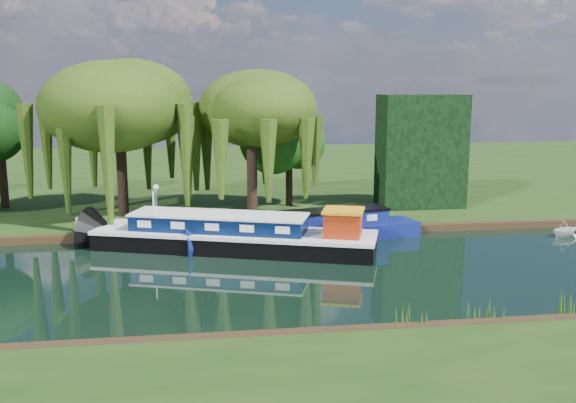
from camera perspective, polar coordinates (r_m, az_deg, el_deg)
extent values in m
plane|color=black|center=(31.59, -13.60, -6.94)|extent=(120.00, 120.00, 0.00)
cube|color=black|center=(64.72, -10.73, 2.33)|extent=(120.00, 52.00, 0.45)
cube|color=black|center=(36.35, -4.81, -3.70)|extent=(16.11, 8.42, 1.05)
cube|color=silver|center=(36.20, -4.82, -2.76)|extent=(16.21, 8.52, 0.19)
cube|color=#051438|center=(36.33, -6.17, -1.89)|extent=(10.10, 5.56, 0.83)
cube|color=silver|center=(36.23, -6.19, -1.16)|extent=(10.32, 5.78, 0.11)
cube|color=maroon|center=(34.89, 4.94, -1.98)|extent=(2.45, 2.45, 1.32)
cube|color=orange|center=(34.74, 4.96, -0.81)|extent=(2.73, 2.73, 0.14)
cylinder|color=silver|center=(37.50, -11.85, -0.67)|extent=(0.09, 0.09, 2.11)
cube|color=navy|center=(38.16, 2.09, -3.01)|extent=(13.72, 5.05, 1.02)
cube|color=navy|center=(37.96, 2.10, -1.64)|extent=(9.63, 3.64, 0.85)
cube|color=black|center=(37.86, 2.10, -0.94)|extent=(9.76, 3.78, 0.11)
cube|color=silver|center=(35.98, -2.64, -2.27)|extent=(0.67, 0.20, 0.36)
cube|color=silver|center=(36.73, 0.89, -1.99)|extent=(0.67, 0.20, 0.36)
cube|color=silver|center=(37.62, 4.27, -1.71)|extent=(0.67, 0.20, 0.36)
cube|color=silver|center=(38.64, 7.48, -1.44)|extent=(0.67, 0.20, 0.36)
imported|color=silver|center=(43.03, 23.37, -2.83)|extent=(2.54, 2.37, 1.09)
cylinder|color=black|center=(44.49, -14.54, 2.59)|extent=(0.77, 0.77, 5.92)
ellipsoid|color=#263C0D|center=(44.12, -14.81, 8.10)|extent=(8.26, 8.26, 5.34)
cylinder|color=black|center=(43.02, -3.21, 2.24)|extent=(0.75, 0.75, 5.31)
ellipsoid|color=#263C0D|center=(42.63, -3.26, 7.35)|extent=(7.25, 7.25, 4.68)
cylinder|color=black|center=(49.89, -24.09, 3.11)|extent=(0.56, 0.56, 6.37)
cylinder|color=black|center=(46.37, 0.10, 3.00)|extent=(0.50, 0.50, 5.52)
ellipsoid|color=#163C0F|center=(46.13, 0.10, 5.79)|extent=(4.42, 4.42, 4.42)
cube|color=black|center=(46.96, 11.74, 4.40)|extent=(6.00, 3.00, 8.00)
cylinder|color=silver|center=(41.33, -11.61, -0.49)|extent=(0.10, 0.10, 2.20)
sphere|color=white|center=(41.10, -11.68, 1.26)|extent=(0.36, 0.36, 0.36)
cylinder|color=silver|center=(39.97, -18.22, -2.07)|extent=(0.16, 0.16, 1.00)
cylinder|color=silver|center=(39.30, -8.13, -1.85)|extent=(0.16, 0.16, 1.00)
cylinder|color=silver|center=(39.71, 0.56, -1.61)|extent=(0.16, 0.16, 1.00)
cone|color=#1D4111|center=(26.34, 16.87, -9.43)|extent=(1.20, 1.20, 1.10)
cone|color=#1D4111|center=(28.11, 23.27, -8.57)|extent=(1.20, 1.20, 1.10)
cone|color=#1D4111|center=(25.18, 10.65, -10.08)|extent=(1.20, 1.20, 1.10)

